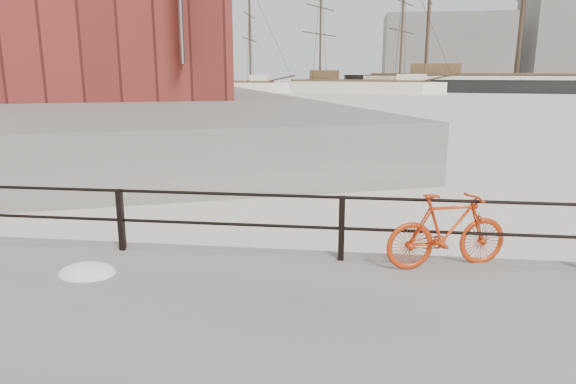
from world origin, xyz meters
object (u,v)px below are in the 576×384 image
(barque_black, at_px, (515,93))
(workboat_far, at_px, (119,104))
(schooner_mid, at_px, (358,92))
(bicycle, at_px, (447,231))
(workboat_near, at_px, (94,119))
(schooner_left, at_px, (216,92))

(barque_black, bearing_deg, workboat_far, -133.70)
(schooner_mid, relative_size, workboat_far, 2.58)
(bicycle, relative_size, workboat_near, 0.15)
(bicycle, xyz_separation_m, workboat_near, (-19.09, 25.91, -0.91))
(schooner_left, bearing_deg, workboat_far, -94.15)
(schooner_mid, xyz_separation_m, schooner_left, (-22.54, -3.61, 0.00))
(schooner_mid, xyz_separation_m, workboat_near, (-18.05, -51.96, 0.00))
(workboat_near, bearing_deg, schooner_mid, 45.66)
(schooner_left, bearing_deg, barque_black, 5.92)
(bicycle, bearing_deg, workboat_near, 107.83)
(workboat_far, bearing_deg, schooner_left, 62.35)
(barque_black, height_order, workboat_near, barque_black)
(barque_black, height_order, schooner_left, barque_black)
(barque_black, bearing_deg, workboat_near, -118.71)
(schooner_mid, bearing_deg, bicycle, -67.89)
(schooner_left, height_order, workboat_near, schooner_left)
(schooner_left, xyz_separation_m, workboat_near, (4.50, -48.35, 0.00))
(workboat_near, xyz_separation_m, workboat_far, (-6.39, 17.39, 0.00))
(bicycle, height_order, workboat_near, workboat_near)
(bicycle, distance_m, schooner_left, 77.92)
(barque_black, relative_size, schooner_left, 2.49)
(schooner_left, bearing_deg, bicycle, -73.02)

